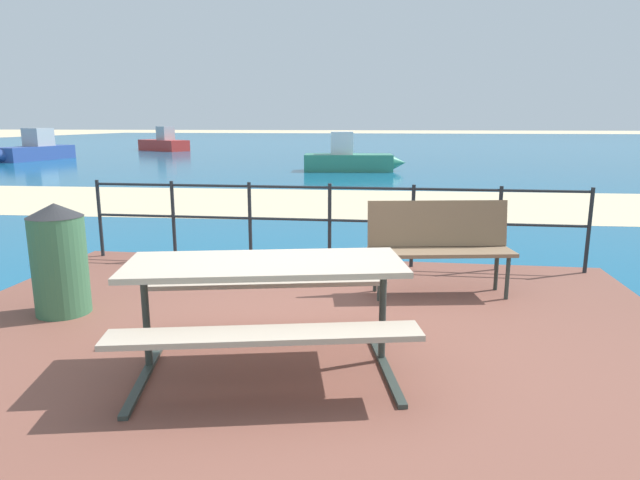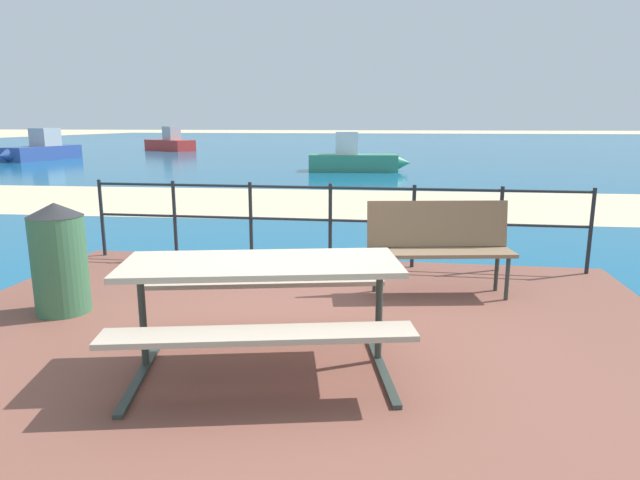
% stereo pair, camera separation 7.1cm
% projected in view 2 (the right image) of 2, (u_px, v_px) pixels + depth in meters
% --- Properties ---
extents(ground_plane, '(240.00, 240.00, 0.00)m').
position_uv_depth(ground_plane, '(291.00, 344.00, 4.40)').
color(ground_plane, beige).
extents(patio_paving, '(6.40, 5.20, 0.06)m').
position_uv_depth(patio_paving, '(291.00, 341.00, 4.39)').
color(patio_paving, brown).
rests_on(patio_paving, ground).
extents(sea_water, '(90.00, 90.00, 0.01)m').
position_uv_depth(sea_water, '(393.00, 145.00, 43.06)').
color(sea_water, '#145B84').
rests_on(sea_water, ground).
extents(beach_strip, '(54.12, 6.39, 0.01)m').
position_uv_depth(beach_strip, '(363.00, 203.00, 11.99)').
color(beach_strip, beige).
rests_on(beach_strip, ground).
extents(picnic_table, '(2.14, 1.76, 0.76)m').
position_uv_depth(picnic_table, '(262.00, 286.00, 3.77)').
color(picnic_table, tan).
rests_on(picnic_table, patio_paving).
extents(park_bench, '(1.46, 0.66, 0.92)m').
position_uv_depth(park_bench, '(439.00, 240.00, 5.41)').
color(park_bench, '#7A6047').
rests_on(park_bench, patio_paving).
extents(railing_fence, '(5.94, 0.04, 0.98)m').
position_uv_depth(railing_fence, '(330.00, 215.00, 6.54)').
color(railing_fence, '#1E2328').
rests_on(railing_fence, patio_paving).
extents(trash_bin, '(0.48, 0.48, 1.00)m').
position_uv_depth(trash_bin, '(59.00, 258.00, 4.88)').
color(trash_bin, '#386B47').
rests_on(trash_bin, patio_paving).
extents(boat_near, '(4.02, 3.11, 1.48)m').
position_uv_depth(boat_near, '(169.00, 143.00, 34.29)').
color(boat_near, red).
rests_on(boat_near, sea_water).
extents(boat_mid, '(3.73, 1.64, 1.41)m').
position_uv_depth(boat_mid, '(354.00, 159.00, 19.81)').
color(boat_mid, '#338466').
rests_on(boat_mid, sea_water).
extents(boat_far, '(1.79, 4.50, 1.47)m').
position_uv_depth(boat_far, '(41.00, 150.00, 25.76)').
color(boat_far, '#2D478C').
rests_on(boat_far, sea_water).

